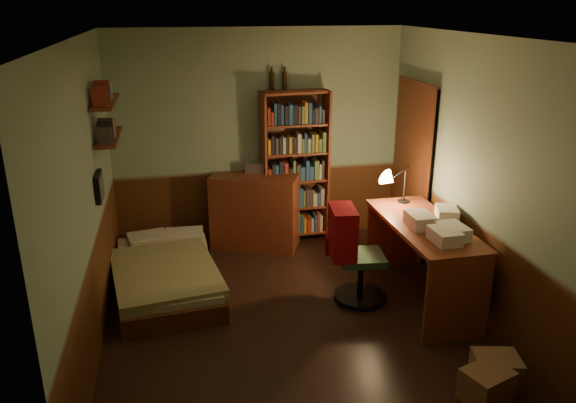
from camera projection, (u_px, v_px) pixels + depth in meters
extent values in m
cube|color=black|center=(293.00, 318.00, 5.40)|extent=(3.50, 4.00, 0.02)
cube|color=silver|center=(294.00, 36.00, 4.52)|extent=(3.50, 4.00, 0.02)
cube|color=gray|center=(259.00, 138.00, 6.82)|extent=(3.50, 0.02, 2.60)
cube|color=gray|center=(86.00, 203.00, 4.63)|extent=(0.02, 4.00, 2.60)
cube|color=gray|center=(476.00, 178.00, 5.30)|extent=(0.02, 4.00, 2.60)
cube|color=gray|center=(370.00, 302.00, 3.11)|extent=(3.50, 0.02, 2.60)
cube|color=black|center=(413.00, 170.00, 6.59)|extent=(0.06, 0.90, 2.00)
cube|color=#45200F|center=(410.00, 170.00, 6.58)|extent=(0.02, 0.98, 2.08)
cube|color=olive|center=(165.00, 265.00, 5.88)|extent=(1.13, 1.88, 0.53)
cube|color=maroon|center=(255.00, 211.00, 6.86)|extent=(1.14, 0.87, 0.91)
cube|color=#B2B2B7|center=(256.00, 167.00, 6.80)|extent=(0.28, 0.25, 0.13)
cube|color=maroon|center=(295.00, 168.00, 6.87)|extent=(0.83, 0.36, 1.88)
cylinder|color=black|center=(272.00, 81.00, 6.56)|extent=(0.06, 0.06, 0.21)
cylinder|color=black|center=(285.00, 81.00, 6.59)|extent=(0.07, 0.07, 0.21)
cube|color=maroon|center=(421.00, 262.00, 5.60)|extent=(0.67, 1.57, 0.83)
cube|color=silver|center=(447.00, 213.00, 5.57)|extent=(0.27, 0.32, 0.11)
cone|color=black|center=(406.00, 173.00, 5.92)|extent=(0.23, 0.23, 0.67)
cube|color=#2C4E34|center=(362.00, 251.00, 5.55)|extent=(0.59, 0.53, 1.08)
cube|color=#A60C14|center=(364.00, 183.00, 5.05)|extent=(0.36, 0.48, 0.50)
cube|color=maroon|center=(109.00, 137.00, 5.56)|extent=(0.20, 0.90, 0.03)
cube|color=maroon|center=(105.00, 102.00, 5.45)|extent=(0.20, 0.90, 0.03)
cube|color=black|center=(99.00, 186.00, 5.21)|extent=(0.04, 0.32, 0.26)
cube|color=brown|center=(487.00, 385.00, 4.25)|extent=(0.42, 0.38, 0.26)
cube|color=brown|center=(496.00, 370.00, 4.43)|extent=(0.41, 0.36, 0.25)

